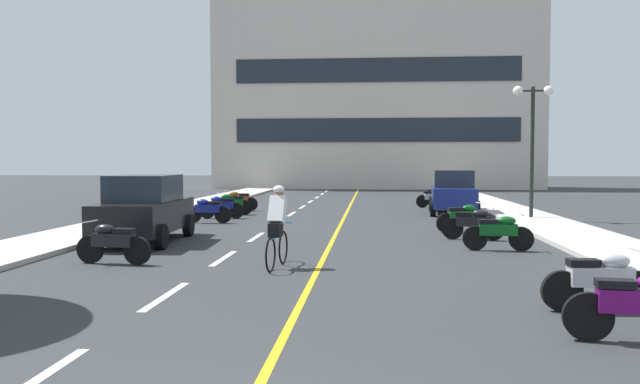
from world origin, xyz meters
TOP-DOWN VIEW (x-y plane):
  - ground_plane at (0.00, 21.00)m, footprint 140.00×140.00m
  - curb_left at (-7.20, 24.00)m, footprint 2.40×72.00m
  - curb_right at (7.20, 24.00)m, footprint 2.40×72.00m
  - lane_dash_0 at (-2.00, 2.00)m, footprint 0.14×2.20m
  - lane_dash_1 at (-2.00, 6.00)m, footprint 0.14×2.20m
  - lane_dash_2 at (-2.00, 10.00)m, footprint 0.14×2.20m
  - lane_dash_3 at (-2.00, 14.00)m, footprint 0.14×2.20m
  - lane_dash_4 at (-2.00, 18.00)m, footprint 0.14×2.20m
  - lane_dash_5 at (-2.00, 22.00)m, footprint 0.14×2.20m
  - lane_dash_6 at (-2.00, 26.00)m, footprint 0.14×2.20m
  - lane_dash_7 at (-2.00, 30.00)m, footprint 0.14×2.20m
  - lane_dash_8 at (-2.00, 34.00)m, footprint 0.14×2.20m
  - lane_dash_9 at (-2.00, 38.00)m, footprint 0.14×2.20m
  - lane_dash_10 at (-2.00, 42.00)m, footprint 0.14×2.20m
  - lane_dash_11 at (-2.00, 46.00)m, footprint 0.14×2.20m
  - centre_line_yellow at (0.25, 24.00)m, footprint 0.12×66.00m
  - office_building at (1.61, 48.30)m, footprint 25.96×6.72m
  - street_lamp_mid at (7.23, 20.01)m, footprint 1.46×0.36m
  - parked_car_near at (-4.80, 12.64)m, footprint 2.09×4.28m
  - parked_car_mid at (4.70, 22.64)m, footprint 2.17×4.31m
  - motorcycle_0 at (4.53, 3.87)m, footprint 1.70×0.60m
  - motorcycle_1 at (4.67, 5.51)m, footprint 1.70×0.60m
  - motorcycle_2 at (-4.16, 9.02)m, footprint 1.70×0.60m
  - motorcycle_3 at (4.43, 11.74)m, footprint 1.70×0.60m
  - motorcycle_4 at (4.15, 13.86)m, footprint 1.69×0.61m
  - motorcycle_5 at (4.14, 15.74)m, footprint 1.68×0.67m
  - motorcycle_6 at (-4.47, 17.93)m, footprint 1.70×0.60m
  - motorcycle_7 at (-4.40, 19.69)m, footprint 1.70×0.60m
  - motorcycle_8 at (-4.38, 21.29)m, footprint 1.64×0.79m
  - motorcycle_9 at (-4.56, 23.41)m, footprint 1.70×0.60m
  - motorcycle_10 at (4.25, 26.23)m, footprint 1.68×0.67m
  - motorcycle_11 at (4.60, 27.83)m, footprint 1.65×0.77m
  - cyclist_rider at (-0.61, 8.93)m, footprint 0.43×1.77m

SIDE VIEW (x-z plane):
  - ground_plane at x=0.00m, z-range 0.00..0.00m
  - lane_dash_0 at x=-2.00m, z-range 0.00..0.01m
  - lane_dash_1 at x=-2.00m, z-range 0.00..0.01m
  - lane_dash_2 at x=-2.00m, z-range 0.00..0.01m
  - lane_dash_3 at x=-2.00m, z-range 0.00..0.01m
  - lane_dash_4 at x=-2.00m, z-range 0.00..0.01m
  - lane_dash_5 at x=-2.00m, z-range 0.00..0.01m
  - lane_dash_6 at x=-2.00m, z-range 0.00..0.01m
  - lane_dash_7 at x=-2.00m, z-range 0.00..0.01m
  - lane_dash_8 at x=-2.00m, z-range 0.00..0.01m
  - lane_dash_9 at x=-2.00m, z-range 0.00..0.01m
  - lane_dash_10 at x=-2.00m, z-range 0.00..0.01m
  - lane_dash_11 at x=-2.00m, z-range 0.00..0.01m
  - centre_line_yellow at x=0.25m, z-range 0.00..0.01m
  - curb_left at x=-7.20m, z-range 0.00..0.12m
  - curb_right at x=7.20m, z-range 0.00..0.12m
  - motorcycle_0 at x=4.53m, z-range 0.01..0.93m
  - motorcycle_1 at x=4.67m, z-range 0.01..0.93m
  - motorcycle_2 at x=-4.16m, z-range 0.01..0.93m
  - motorcycle_3 at x=4.43m, z-range 0.01..0.93m
  - motorcycle_4 at x=4.15m, z-range 0.01..0.93m
  - motorcycle_5 at x=4.14m, z-range 0.01..0.93m
  - motorcycle_6 at x=-4.47m, z-range 0.01..0.93m
  - motorcycle_7 at x=-4.40m, z-range 0.01..0.93m
  - motorcycle_8 at x=-4.38m, z-range 0.01..0.93m
  - motorcycle_9 at x=-4.56m, z-range 0.01..0.93m
  - motorcycle_10 at x=4.25m, z-range 0.01..0.93m
  - motorcycle_11 at x=4.60m, z-range 0.01..0.93m
  - cyclist_rider at x=-0.61m, z-range 0.03..1.74m
  - parked_car_near at x=-4.80m, z-range 0.01..1.83m
  - parked_car_mid at x=4.70m, z-range 0.01..1.83m
  - street_lamp_mid at x=7.23m, z-range 1.27..6.12m
  - office_building at x=1.61m, z-range 0.00..15.32m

